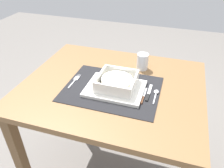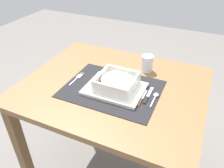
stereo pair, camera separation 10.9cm
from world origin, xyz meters
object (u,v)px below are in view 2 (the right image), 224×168
(spoon, at_px, (155,96))
(fork, at_px, (78,78))
(drinking_glass, at_px, (147,64))
(bread_knife, at_px, (141,99))
(porridge_bowl, at_px, (117,82))
(dining_table, at_px, (113,100))
(butter_knife, at_px, (148,96))

(spoon, bearing_deg, fork, -176.34)
(spoon, bearing_deg, drinking_glass, 119.00)
(spoon, distance_m, bread_knife, 0.07)
(porridge_bowl, xyz_separation_m, spoon, (0.19, 0.01, -0.03))
(drinking_glass, bearing_deg, dining_table, -119.66)
(porridge_bowl, bearing_deg, spoon, 4.45)
(dining_table, bearing_deg, drinking_glass, 60.34)
(porridge_bowl, relative_size, fork, 1.36)
(drinking_glass, bearing_deg, fork, -142.94)
(butter_knife, height_order, drinking_glass, drinking_glass)
(porridge_bowl, distance_m, fork, 0.23)
(dining_table, height_order, drinking_glass, drinking_glass)
(dining_table, height_order, fork, fork)
(porridge_bowl, relative_size, butter_knife, 1.30)
(porridge_bowl, xyz_separation_m, bread_knife, (0.14, -0.03, -0.04))
(dining_table, relative_size, porridge_bowl, 5.04)
(spoon, relative_size, bread_knife, 0.85)
(dining_table, xyz_separation_m, spoon, (0.23, -0.02, 0.11))
(porridge_bowl, height_order, drinking_glass, drinking_glass)
(fork, height_order, spoon, spoon)
(fork, xyz_separation_m, bread_knife, (0.37, -0.03, 0.00))
(porridge_bowl, relative_size, spoon, 1.64)
(spoon, distance_m, butter_knife, 0.03)
(fork, bearing_deg, dining_table, 6.71)
(porridge_bowl, bearing_deg, dining_table, 131.24)
(fork, bearing_deg, drinking_glass, 34.21)
(butter_knife, distance_m, bread_knife, 0.04)
(dining_table, relative_size, butter_knife, 6.54)
(porridge_bowl, xyz_separation_m, butter_knife, (0.16, 0.00, -0.04))
(butter_knife, bearing_deg, drinking_glass, 110.61)
(spoon, xyz_separation_m, butter_knife, (-0.03, -0.01, -0.00))
(spoon, distance_m, drinking_glass, 0.25)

